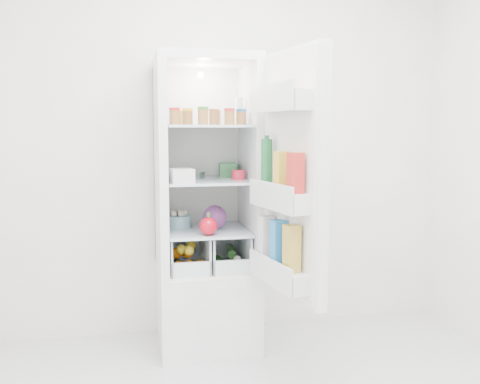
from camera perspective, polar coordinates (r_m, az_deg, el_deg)
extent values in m
cube|color=white|center=(3.61, -1.21, 5.70)|extent=(3.00, 0.02, 2.60)
cube|color=silver|center=(3.47, -3.58, -12.01)|extent=(0.60, 0.60, 0.50)
cube|color=silver|center=(3.32, -3.77, 13.84)|extent=(0.60, 0.60, 0.05)
cube|color=silver|center=(3.57, -4.32, 2.86)|extent=(0.60, 0.05, 1.25)
cube|color=silver|center=(3.27, -8.47, 2.47)|extent=(0.05, 0.60, 1.25)
cube|color=silver|center=(3.35, 0.98, 2.63)|extent=(0.05, 0.60, 1.25)
cube|color=white|center=(3.54, -4.26, 2.83)|extent=(0.50, 0.01, 1.25)
sphere|color=white|center=(3.51, -4.26, 12.35)|extent=(0.05, 0.05, 0.05)
cube|color=silver|center=(3.32, -3.58, -4.11)|extent=(0.49, 0.53, 0.01)
cube|color=silver|center=(3.28, -3.62, 1.22)|extent=(0.49, 0.53, 0.02)
cube|color=silver|center=(3.26, -3.66, 7.00)|extent=(0.49, 0.53, 0.02)
cylinder|color=#B21919|center=(3.11, -6.99, 7.91)|extent=(0.06, 0.06, 0.08)
cylinder|color=gold|center=(3.17, -5.61, 7.90)|extent=(0.06, 0.06, 0.08)
cylinder|color=#267226|center=(3.10, -3.96, 7.94)|extent=(0.06, 0.06, 0.08)
cylinder|color=brown|center=(3.21, -2.78, 7.91)|extent=(0.06, 0.06, 0.08)
cylinder|color=#B21919|center=(3.15, -1.13, 7.93)|extent=(0.06, 0.06, 0.08)
cylinder|color=#194C8C|center=(3.22, 0.12, 7.91)|extent=(0.06, 0.06, 0.08)
cylinder|color=#BF8C19|center=(3.34, -6.64, 7.82)|extent=(0.06, 0.06, 0.08)
cylinder|color=#4C4C4C|center=(3.39, -2.60, 7.84)|extent=(0.06, 0.06, 0.08)
cylinder|color=white|center=(3.32, -0.13, 8.59)|extent=(0.06, 0.06, 0.17)
cube|color=silver|center=(3.06, -6.25, 1.72)|extent=(0.14, 0.14, 0.08)
cylinder|color=red|center=(3.28, -0.16, 1.86)|extent=(0.10, 0.10, 0.06)
cube|color=#B6B7BB|center=(3.36, -5.42, 1.81)|extent=(0.20, 0.18, 0.04)
cube|color=#439454|center=(3.49, -1.32, 2.40)|extent=(0.12, 0.16, 0.09)
sphere|color=#4F1B47|center=(3.30, -2.73, -2.73)|extent=(0.15, 0.15, 0.15)
sphere|color=red|center=(3.12, -3.39, -3.66)|extent=(0.11, 0.11, 0.11)
cylinder|color=#86B8C9|center=(3.39, -6.59, -3.13)|extent=(0.21, 0.21, 0.08)
sphere|color=orange|center=(3.23, -6.57, -7.93)|extent=(0.07, 0.07, 0.07)
sphere|color=orange|center=(3.23, -5.41, -7.88)|extent=(0.07, 0.07, 0.07)
sphere|color=orange|center=(3.24, -4.26, -7.84)|extent=(0.07, 0.07, 0.07)
sphere|color=orange|center=(3.33, -6.78, -6.50)|extent=(0.07, 0.07, 0.07)
sphere|color=orange|center=(3.33, -5.66, -6.46)|extent=(0.07, 0.07, 0.07)
sphere|color=yellow|center=(3.26, -6.25, -6.12)|extent=(0.06, 0.06, 0.06)
sphere|color=yellow|center=(3.38, -5.25, -5.67)|extent=(0.06, 0.06, 0.06)
sphere|color=yellow|center=(3.23, -5.47, -6.25)|extent=(0.06, 0.06, 0.06)
cylinder|color=#1A501B|center=(3.38, -2.16, -7.40)|extent=(0.09, 0.21, 0.05)
cylinder|color=#1A501B|center=(3.43, -0.98, -6.32)|extent=(0.08, 0.21, 0.05)
sphere|color=white|center=(3.27, -1.10, -7.86)|extent=(0.05, 0.05, 0.05)
sphere|color=white|center=(3.29, -0.30, -7.23)|extent=(0.05, 0.05, 0.05)
cube|color=silver|center=(2.81, 5.83, 1.84)|extent=(0.17, 0.60, 1.30)
cube|color=white|center=(2.79, 5.19, 1.82)|extent=(0.11, 0.55, 1.26)
cube|color=silver|center=(2.76, 4.34, 9.56)|extent=(0.20, 0.51, 0.10)
cube|color=silver|center=(2.78, 4.25, -0.78)|extent=(0.20, 0.51, 0.10)
cube|color=silver|center=(2.86, 4.18, -8.75)|extent=(0.20, 0.51, 0.10)
sphere|color=#A8654B|center=(2.66, 5.42, 10.96)|extent=(0.05, 0.05, 0.05)
sphere|color=#A8654B|center=(2.73, 4.63, 10.85)|extent=(0.05, 0.05, 0.05)
sphere|color=#A8654B|center=(2.80, 3.88, 10.75)|extent=(0.05, 0.05, 0.05)
cylinder|color=#18552B|center=(2.90, 2.86, 3.10)|extent=(0.06, 0.06, 0.26)
cube|color=gold|center=(2.74, 4.46, 2.25)|extent=(0.08, 0.08, 0.20)
cube|color=red|center=(2.61, 5.94, 2.02)|extent=(0.08, 0.08, 0.20)
cube|color=silver|center=(2.95, 2.81, -4.87)|extent=(0.08, 0.08, 0.24)
cube|color=#2A85D5|center=(2.82, 4.11, -5.43)|extent=(0.08, 0.08, 0.24)
cube|color=gold|center=(2.69, 5.54, -6.03)|extent=(0.08, 0.08, 0.24)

